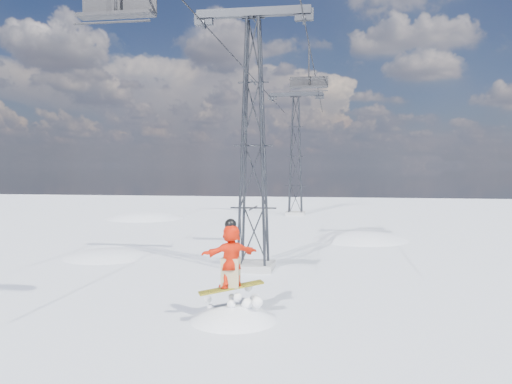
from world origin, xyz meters
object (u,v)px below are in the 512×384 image
lift_tower_far (296,157)px  lift_tower_near (253,146)px  snowboarder_jump (233,372)px  lift_chair_near (117,7)px

lift_tower_far → lift_tower_near: bearing=-90.0°
lift_tower_near → snowboarder_jump: (0.55, -7.25, -7.08)m
lift_tower_near → lift_tower_far: (0.00, 25.00, 0.00)m
lift_tower_far → snowboarder_jump: lift_tower_far is taller
lift_tower_near → lift_chair_near: (-2.20, -9.02, 3.32)m
lift_tower_near → snowboarder_jump: size_ratio=1.63×
lift_tower_far → snowboarder_jump: (0.55, -32.25, -7.08)m
lift_tower_near → lift_chair_near: size_ratio=4.43×
lift_tower_near → lift_chair_near: lift_tower_near is taller
lift_tower_far → lift_chair_near: bearing=-93.7°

